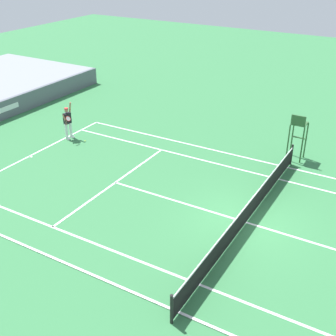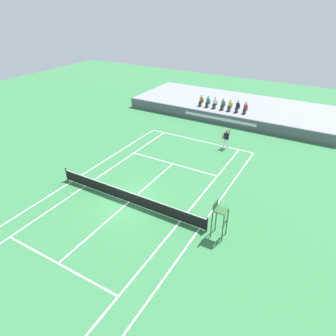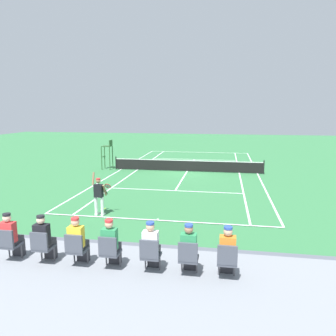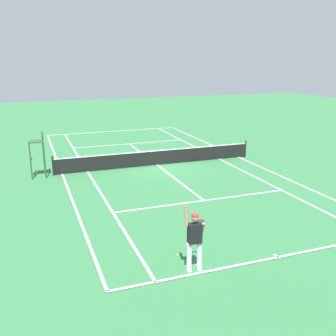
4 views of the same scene
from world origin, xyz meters
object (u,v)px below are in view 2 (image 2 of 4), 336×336
object	(u,v)px
spectator_seated_1	(208,102)
spectator_seated_4	(230,106)
spectator_seated_6	(245,108)
tennis_ball	(223,152)
spectator_seated_5	(237,107)
umpire_chair	(219,215)
tennis_player	(226,138)
spectator_seated_3	(223,105)
spectator_seated_2	(215,103)
spectator_seated_0	(201,101)

from	to	relation	value
spectator_seated_1	spectator_seated_4	bearing A→B (deg)	0.00
spectator_seated_4	spectator_seated_6	world-z (taller)	same
tennis_ball	spectator_seated_4	bearing A→B (deg)	106.48
spectator_seated_5	umpire_chair	xyz separation A→B (m)	(5.18, -18.72, -0.23)
tennis_player	spectator_seated_3	bearing A→B (deg)	113.76
spectator_seated_1	spectator_seated_2	xyz separation A→B (m)	(0.89, 0.00, 0.00)
spectator_seated_1	tennis_player	world-z (taller)	spectator_seated_1
spectator_seated_1	umpire_chair	bearing A→B (deg)	-64.84
tennis_ball	umpire_chair	distance (m)	11.36
spectator_seated_1	tennis_ball	xyz separation A→B (m)	(5.11, -8.08, -1.76)
spectator_seated_4	spectator_seated_5	bearing A→B (deg)	0.00
spectator_seated_3	spectator_seated_5	world-z (taller)	same
spectator_seated_2	spectator_seated_4	bearing A→B (deg)	0.00
spectator_seated_0	spectator_seated_5	size ratio (longest dim) A/B	1.00
spectator_seated_1	spectator_seated_6	size ratio (longest dim) A/B	1.00
umpire_chair	spectator_seated_3	bearing A→B (deg)	110.28
spectator_seated_6	tennis_player	xyz separation A→B (m)	(0.46, -7.05, -0.80)
spectator_seated_6	tennis_ball	world-z (taller)	spectator_seated_6
spectator_seated_6	spectator_seated_5	bearing A→B (deg)	180.00
spectator_seated_5	tennis_ball	bearing A→B (deg)	-79.50
spectator_seated_5	spectator_seated_0	bearing A→B (deg)	180.00
spectator_seated_1	tennis_player	distance (m)	8.67
spectator_seated_1	spectator_seated_6	bearing A→B (deg)	0.00
spectator_seated_1	spectator_seated_5	xyz separation A→B (m)	(3.61, 0.00, 0.00)
spectator_seated_0	umpire_chair	world-z (taller)	spectator_seated_0
spectator_seated_5	tennis_player	xyz separation A→B (m)	(1.37, -7.05, -0.80)
spectator_seated_1	spectator_seated_4	size ratio (longest dim) A/B	1.00
spectator_seated_3	tennis_ball	world-z (taller)	spectator_seated_3
spectator_seated_4	tennis_ball	distance (m)	8.61
spectator_seated_6	tennis_ball	bearing A→B (deg)	-85.85
spectator_seated_3	tennis_ball	xyz separation A→B (m)	(3.23, -8.08, -1.76)
spectator_seated_0	tennis_ball	xyz separation A→B (m)	(5.98, -8.08, -1.76)
spectator_seated_1	spectator_seated_3	size ratio (longest dim) A/B	1.00
spectator_seated_4	tennis_player	size ratio (longest dim) A/B	0.61
umpire_chair	spectator_seated_5	bearing A→B (deg)	105.48
spectator_seated_4	spectator_seated_6	bearing A→B (deg)	0.00
spectator_seated_0	spectator_seated_6	size ratio (longest dim) A/B	1.00
spectator_seated_4	spectator_seated_5	xyz separation A→B (m)	(0.89, 0.00, 0.00)
spectator_seated_3	umpire_chair	bearing A→B (deg)	-69.72
spectator_seated_0	spectator_seated_6	world-z (taller)	same
spectator_seated_6	tennis_player	distance (m)	7.11
umpire_chair	spectator_seated_0	bearing A→B (deg)	117.30
umpire_chair	spectator_seated_6	bearing A→B (deg)	102.85
tennis_player	spectator_seated_5	bearing A→B (deg)	100.99
spectator_seated_1	tennis_player	size ratio (longest dim) A/B	0.61
spectator_seated_1	spectator_seated_4	distance (m)	2.72
spectator_seated_2	umpire_chair	xyz separation A→B (m)	(7.91, -18.72, -0.23)
spectator_seated_4	tennis_ball	world-z (taller)	spectator_seated_4
spectator_seated_3	spectator_seated_6	size ratio (longest dim) A/B	1.00
tennis_player	spectator_seated_2	bearing A→B (deg)	120.14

